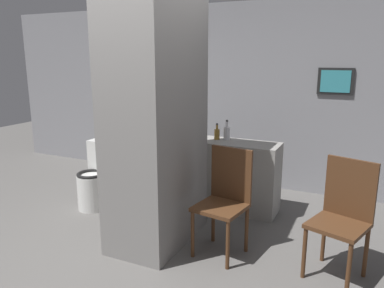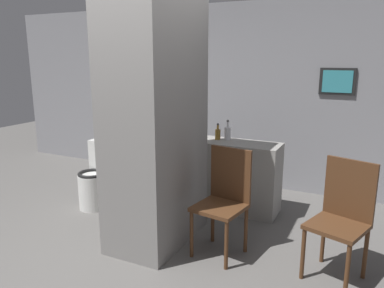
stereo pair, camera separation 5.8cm
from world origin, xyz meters
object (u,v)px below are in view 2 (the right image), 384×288
Objects in this scene: bottle_tall at (228,132)px; toilet at (96,179)px; chair_near_pillar at (224,197)px; chair_by_doorway at (342,215)px; bicycle at (149,174)px.

toilet is at bearing -152.66° from bottle_tall.
chair_near_pillar and chair_by_doorway have the same top height.
chair_by_doorway is (1.04, 0.05, 0.00)m from chair_near_pillar.
chair_near_pillar is at bearing -10.69° from toilet.
bicycle is (-2.41, 0.77, -0.21)m from chair_by_doorway.
chair_by_doorway is (2.90, -0.30, 0.21)m from toilet.
toilet is 0.81× the size of chair_by_doorway.
toilet is 0.68m from bicycle.
chair_near_pillar is at bearing -70.39° from bottle_tall.
chair_near_pillar is 0.62× the size of bicycle.
chair_near_pillar is at bearing -31.13° from bicycle.
bicycle is 6.56× the size of bottle_tall.
chair_near_pillar is at bearing -158.72° from chair_by_doorway.
toilet is at bearing -167.50° from chair_by_doorway.
bottle_tall is (-0.39, 1.11, 0.39)m from chair_near_pillar.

